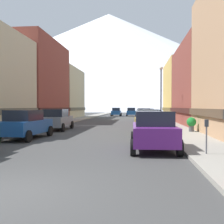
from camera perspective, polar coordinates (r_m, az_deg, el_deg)
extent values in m
plane|color=#3D3D3D|center=(6.84, -22.79, -15.73)|extent=(400.00, 400.00, 0.00)
cube|color=gray|center=(41.86, -7.27, -1.49)|extent=(2.50, 100.00, 0.15)
cube|color=gray|center=(40.91, 10.06, -1.56)|extent=(2.50, 100.00, 0.15)
cube|color=brown|center=(37.36, -18.24, 6.14)|extent=(8.88, 12.67, 10.57)
cube|color=#3B1B16|center=(37.22, -18.20, 0.49)|extent=(9.18, 12.67, 0.50)
cube|color=beige|center=(48.99, -12.82, 3.86)|extent=(9.78, 11.46, 8.69)
cube|color=#595444|center=(48.94, -12.80, 0.65)|extent=(10.08, 11.46, 0.50)
cube|color=brown|center=(30.88, 21.40, 5.38)|extent=(7.90, 13.35, 8.62)
cube|color=#3B1B16|center=(30.80, 21.36, 0.35)|extent=(8.20, 13.35, 0.50)
cube|color=#D8B259|center=(43.70, 17.36, 4.35)|extent=(8.88, 12.47, 8.95)
cube|color=brown|center=(43.62, 17.34, 0.58)|extent=(9.18, 12.47, 0.50)
cube|color=#19478C|center=(17.38, -17.86, -3.00)|extent=(1.99, 4.46, 0.80)
cube|color=#1E232D|center=(17.12, -18.24, -0.65)|extent=(1.68, 2.25, 0.64)
cylinder|color=black|center=(19.29, -18.21, -3.79)|extent=(0.24, 0.69, 0.68)
cylinder|color=black|center=(18.56, -13.08, -3.96)|extent=(0.24, 0.69, 0.68)
cylinder|color=black|center=(15.54, -17.42, -4.96)|extent=(0.24, 0.69, 0.68)
cube|color=slate|center=(23.29, -11.65, -1.94)|extent=(1.96, 4.45, 0.80)
cube|color=#1E232D|center=(23.02, -11.82, -0.18)|extent=(1.66, 2.24, 0.64)
cylinder|color=black|center=(25.15, -12.64, -2.63)|extent=(0.24, 0.69, 0.68)
cylinder|color=black|center=(24.68, -8.54, -2.69)|extent=(0.24, 0.69, 0.68)
cylinder|color=black|center=(22.02, -15.12, -3.17)|extent=(0.24, 0.69, 0.68)
cylinder|color=black|center=(21.48, -10.47, -3.26)|extent=(0.24, 0.69, 0.68)
cube|color=#591E72|center=(12.51, 8.74, -4.55)|extent=(1.93, 4.44, 0.80)
cube|color=#1E232D|center=(12.21, 8.84, -1.30)|extent=(1.65, 2.23, 0.64)
cylinder|color=black|center=(14.15, 4.51, -5.51)|extent=(0.23, 0.68, 0.68)
cylinder|color=black|center=(14.27, 11.95, -5.47)|extent=(0.23, 0.68, 0.68)
cylinder|color=black|center=(10.88, 4.51, -7.51)|extent=(0.23, 0.68, 0.68)
cylinder|color=black|center=(11.04, 14.19, -7.42)|extent=(0.23, 0.68, 0.68)
cube|color=#B28419|center=(19.76, 7.62, -2.47)|extent=(2.00, 4.47, 0.80)
cube|color=#1E232D|center=(19.48, 7.68, -0.40)|extent=(1.68, 2.26, 0.64)
cylinder|color=black|center=(21.39, 4.84, -3.26)|extent=(0.25, 0.69, 0.68)
cylinder|color=black|center=(21.51, 9.75, -3.25)|extent=(0.25, 0.69, 0.68)
cylinder|color=black|center=(18.10, 5.07, -4.06)|extent=(0.25, 0.69, 0.68)
cylinder|color=black|center=(18.25, 10.88, -4.04)|extent=(0.25, 0.69, 0.68)
cube|color=#9E1111|center=(28.69, 7.02, -1.35)|extent=(1.95, 4.44, 0.80)
cube|color=#1E232D|center=(28.42, 7.05, 0.07)|extent=(1.65, 2.24, 0.64)
cylinder|color=black|center=(30.33, 5.13, -1.97)|extent=(0.24, 0.69, 0.68)
cylinder|color=black|center=(30.41, 8.60, -1.97)|extent=(0.24, 0.69, 0.68)
cylinder|color=black|center=(27.03, 5.23, -2.35)|extent=(0.24, 0.69, 0.68)
cylinder|color=black|center=(27.13, 9.13, -2.35)|extent=(0.24, 0.69, 0.68)
cube|color=#591E72|center=(37.50, 6.71, -0.78)|extent=(2.01, 4.47, 0.80)
cube|color=#1E232D|center=(37.23, 6.73, 0.32)|extent=(1.68, 2.26, 0.64)
cylinder|color=black|center=(39.12, 5.22, -1.28)|extent=(0.25, 0.69, 0.68)
cylinder|color=black|center=(39.22, 7.91, -1.28)|extent=(0.25, 0.69, 0.68)
cylinder|color=black|center=(35.82, 5.38, -1.50)|extent=(0.25, 0.69, 0.68)
cylinder|color=black|center=(35.93, 8.32, -1.50)|extent=(0.25, 0.69, 0.68)
cube|color=#19478C|center=(56.87, 0.92, -0.13)|extent=(1.84, 4.40, 0.80)
cube|color=#1E232D|center=(57.11, 0.94, 0.60)|extent=(1.60, 2.20, 0.64)
cylinder|color=black|center=(55.17, 1.72, -0.58)|extent=(0.22, 0.68, 0.68)
cylinder|color=black|center=(55.32, -0.18, -0.58)|extent=(0.22, 0.68, 0.68)
cylinder|color=black|center=(58.46, 1.95, -0.49)|extent=(0.22, 0.68, 0.68)
cylinder|color=black|center=(58.61, 0.15, -0.48)|extent=(0.22, 0.68, 0.68)
cube|color=#19478C|center=(57.02, 4.15, -0.13)|extent=(1.84, 4.40, 0.80)
cube|color=#1E232D|center=(56.76, 4.14, 0.59)|extent=(1.60, 2.20, 0.64)
cylinder|color=black|center=(58.71, 3.29, -0.48)|extent=(0.22, 0.68, 0.68)
cylinder|color=black|center=(58.66, 5.09, -0.48)|extent=(0.22, 0.68, 0.68)
cylinder|color=black|center=(55.41, 3.15, -0.57)|extent=(0.22, 0.68, 0.68)
cylinder|color=black|center=(55.36, 5.05, -0.58)|extent=(0.22, 0.68, 0.68)
cylinder|color=#595960|center=(11.06, 19.43, -5.68)|extent=(0.06, 0.06, 1.05)
cube|color=#33383F|center=(11.00, 19.46, -2.24)|extent=(0.14, 0.10, 0.28)
cylinder|color=#4C4C51|center=(20.61, 16.51, -3.40)|extent=(0.36, 0.36, 0.43)
sphere|color=#1B7C2E|center=(20.58, 16.52, -2.03)|extent=(0.69, 0.69, 0.69)
cylinder|color=black|center=(27.21, 10.37, 3.05)|extent=(0.12, 0.12, 5.50)
sphere|color=white|center=(27.47, 10.40, 9.17)|extent=(0.36, 0.36, 0.36)
cone|color=silver|center=(271.17, -0.68, 10.68)|extent=(348.08, 348.08, 94.08)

